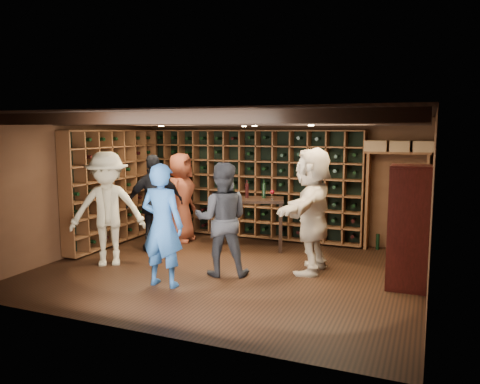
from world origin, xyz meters
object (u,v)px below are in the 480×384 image
at_px(guest_beige, 312,210).
at_px(guest_red_floral, 181,197).
at_px(display_cabinet, 408,230).
at_px(tasting_table, 249,205).
at_px(guest_khaki, 108,209).
at_px(man_grey_suit, 222,219).
at_px(guest_woman_black, 155,203).
at_px(man_blue_shirt, 162,225).

bearing_deg(guest_beige, guest_red_floral, -106.28).
relative_size(display_cabinet, tasting_table, 1.23).
bearing_deg(guest_khaki, tasting_table, 13.05).
distance_m(man_grey_suit, guest_woman_black, 1.95).
bearing_deg(man_grey_suit, guest_red_floral, -65.66).
bearing_deg(man_grey_suit, guest_khaki, -14.03).
xyz_separation_m(man_blue_shirt, tasting_table, (0.39, 2.49, -0.05)).
distance_m(man_grey_suit, tasting_table, 1.70).
distance_m(guest_red_floral, tasting_table, 1.51).
bearing_deg(guest_red_floral, guest_khaki, 166.77).
bearing_deg(guest_khaki, guest_red_floral, 47.75).
distance_m(guest_red_floral, guest_khaki, 1.96).
relative_size(man_blue_shirt, tasting_table, 1.26).
height_order(man_blue_shirt, man_grey_suit, man_blue_shirt).
xyz_separation_m(guest_red_floral, guest_woman_black, (-0.05, -0.87, 0.01)).
relative_size(guest_woman_black, guest_beige, 0.91).
bearing_deg(man_blue_shirt, guest_khaki, -22.66).
xyz_separation_m(display_cabinet, guest_woman_black, (-4.47, 0.43, 0.05)).
xyz_separation_m(man_blue_shirt, guest_khaki, (-1.42, 0.58, 0.06)).
height_order(display_cabinet, guest_woman_black, guest_woman_black).
bearing_deg(tasting_table, display_cabinet, -41.00).
height_order(display_cabinet, tasting_table, display_cabinet).
bearing_deg(display_cabinet, guest_khaki, -172.26).
bearing_deg(tasting_table, guest_beige, -51.57).
height_order(display_cabinet, guest_red_floral, guest_red_floral).
relative_size(guest_red_floral, guest_beige, 0.90).
bearing_deg(guest_beige, man_blue_shirt, -48.08).
xyz_separation_m(guest_beige, tasting_table, (-1.45, 0.99, -0.15)).
relative_size(guest_woman_black, guest_khaki, 0.95).
bearing_deg(display_cabinet, man_grey_suit, -171.29).
height_order(guest_red_floral, tasting_table, guest_red_floral).
height_order(display_cabinet, guest_khaki, guest_khaki).
relative_size(guest_red_floral, guest_khaki, 0.95).
distance_m(guest_woman_black, guest_beige, 3.02).
bearing_deg(man_grey_suit, guest_woman_black, -46.14).
relative_size(display_cabinet, guest_khaki, 0.92).
bearing_deg(man_blue_shirt, man_grey_suit, -126.21).
height_order(man_blue_shirt, guest_beige, guest_beige).
bearing_deg(display_cabinet, guest_beige, 168.93).
xyz_separation_m(display_cabinet, man_grey_suit, (-2.72, -0.42, 0.03)).
bearing_deg(guest_woman_black, guest_red_floral, -138.40).
height_order(man_blue_shirt, guest_woman_black, guest_woman_black).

